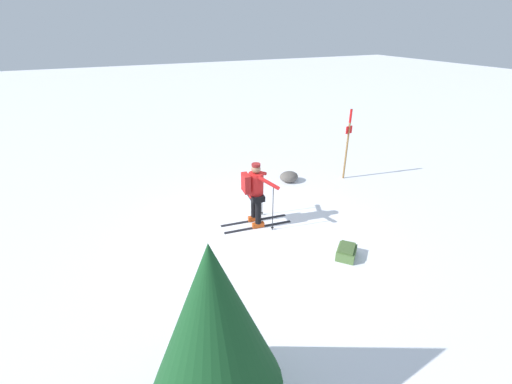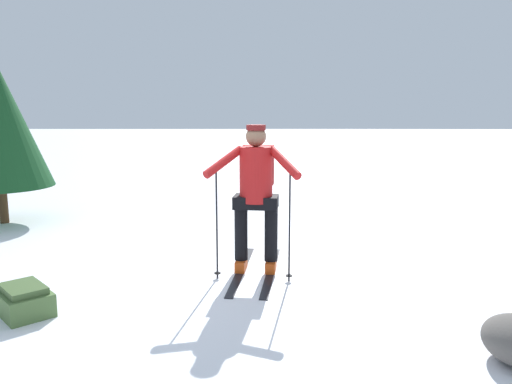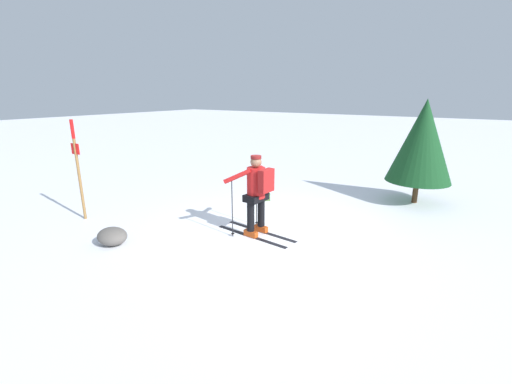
{
  "view_description": "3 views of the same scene",
  "coord_description": "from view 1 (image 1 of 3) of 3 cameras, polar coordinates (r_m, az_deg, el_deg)",
  "views": [
    {
      "loc": [
        -2.92,
        -6.38,
        4.64
      ],
      "look_at": [
        0.2,
        0.47,
        0.92
      ],
      "focal_mm": 24.0,
      "sensor_mm": 36.0,
      "label": 1
    },
    {
      "loc": [
        5.68,
        0.53,
        1.84
      ],
      "look_at": [
        0.2,
        0.47,
        0.92
      ],
      "focal_mm": 35.0,
      "sensor_mm": 36.0,
      "label": 2
    },
    {
      "loc": [
        -3.44,
        6.01,
        2.85
      ],
      "look_at": [
        0.2,
        0.47,
        0.92
      ],
      "focal_mm": 24.0,
      "sensor_mm": 36.0,
      "label": 3
    }
  ],
  "objects": [
    {
      "name": "skier",
      "position": [
        8.37,
        -0.12,
        0.27
      ],
      "size": [
        1.8,
        1.04,
        1.66
      ],
      "color": "black",
      "rests_on": "ground_plane"
    },
    {
      "name": "dropped_backpack",
      "position": [
        7.88,
        14.84,
        -9.63
      ],
      "size": [
        0.65,
        0.64,
        0.27
      ],
      "color": "#4C6B38",
      "rests_on": "ground_plane"
    },
    {
      "name": "pine_tree",
      "position": [
        4.11,
        -7.05,
        -20.67
      ],
      "size": [
        1.63,
        1.63,
        2.71
      ],
      "color": "#4C331E",
      "rests_on": "ground_plane"
    },
    {
      "name": "ground_plane",
      "position": [
        8.42,
        0.1,
        -7.14
      ],
      "size": [
        80.0,
        80.0,
        0.0
      ],
      "primitive_type": "plane",
      "color": "white"
    },
    {
      "name": "trail_marker",
      "position": [
        11.31,
        15.07,
        8.58
      ],
      "size": [
        0.24,
        0.07,
        2.29
      ],
      "color": "olive",
      "rests_on": "ground_plane"
    },
    {
      "name": "rock_boulder",
      "position": [
        11.15,
        5.5,
        2.55
      ],
      "size": [
        0.61,
        0.52,
        0.34
      ],
      "primitive_type": "ellipsoid",
      "color": "#5B5651",
      "rests_on": "ground_plane"
    }
  ]
}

